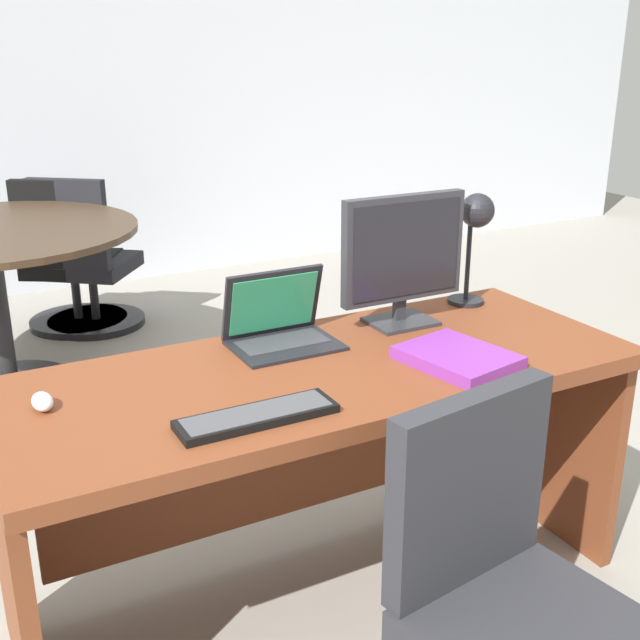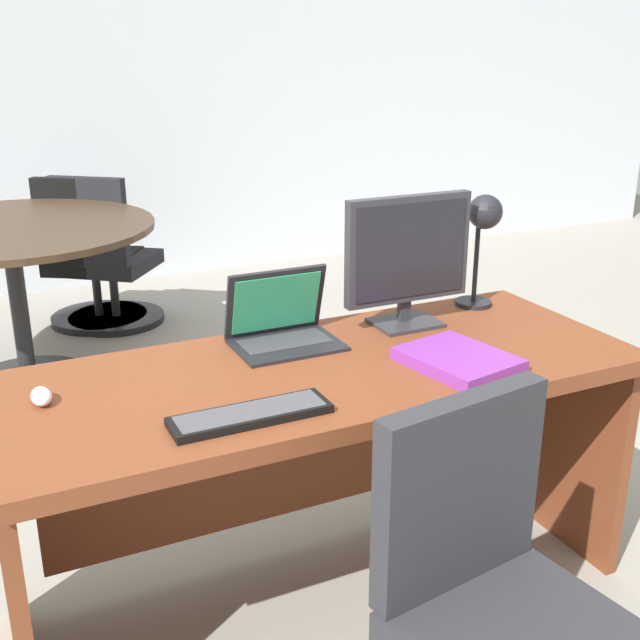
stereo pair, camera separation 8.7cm
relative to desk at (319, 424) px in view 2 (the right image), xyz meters
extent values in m
plane|color=gray|center=(0.00, 1.46, -0.55)|extent=(12.00, 12.00, 0.00)
cube|color=silver|center=(0.00, 3.60, 0.85)|extent=(10.00, 0.10, 2.80)
cube|color=brown|center=(0.00, -0.04, 0.17)|extent=(1.74, 0.69, 0.05)
cube|color=brown|center=(-0.85, -0.04, -0.20)|extent=(0.04, 0.61, 0.70)
cube|color=brown|center=(0.85, -0.04, -0.20)|extent=(0.04, 0.61, 0.70)
cube|color=brown|center=(0.00, 0.22, -0.17)|extent=(1.53, 0.02, 0.49)
cube|color=#2D2D33|center=(0.37, 0.15, 0.20)|extent=(0.20, 0.16, 0.01)
cube|color=#2D2D33|center=(0.37, 0.16, 0.24)|extent=(0.04, 0.02, 0.07)
cube|color=#2D2D33|center=(0.37, 0.15, 0.44)|extent=(0.41, 0.04, 0.32)
cube|color=black|center=(0.37, 0.13, 0.44)|extent=(0.37, 0.00, 0.28)
cube|color=black|center=(-0.04, 0.13, 0.20)|extent=(0.30, 0.22, 0.01)
cube|color=#38383D|center=(-0.04, 0.15, 0.21)|extent=(0.26, 0.12, 0.00)
cube|color=black|center=(-0.04, 0.22, 0.31)|extent=(0.30, 0.07, 0.21)
cube|color=#2D9966|center=(-0.04, 0.21, 0.31)|extent=(0.26, 0.05, 0.17)
cube|color=black|center=(-0.30, -0.26, 0.21)|extent=(0.38, 0.11, 0.02)
cube|color=#47474C|center=(-0.30, -0.26, 0.22)|extent=(0.35, 0.09, 0.00)
ellipsoid|color=silver|center=(-0.72, 0.04, 0.22)|extent=(0.05, 0.09, 0.04)
cylinder|color=black|center=(0.67, 0.21, 0.20)|extent=(0.12, 0.12, 0.01)
cylinder|color=black|center=(0.67, 0.21, 0.34)|extent=(0.02, 0.02, 0.26)
sphere|color=black|center=(0.67, 0.18, 0.52)|extent=(0.11, 0.11, 0.11)
cube|color=purple|center=(0.32, -0.20, 0.21)|extent=(0.28, 0.33, 0.03)
cube|color=#2D2D33|center=(0.05, -0.61, 0.11)|extent=(0.44, 0.12, 0.44)
cylinder|color=black|center=(-0.63, 1.96, -0.53)|extent=(0.59, 0.59, 0.04)
cylinder|color=black|center=(-0.63, 1.96, -0.15)|extent=(0.08, 0.08, 0.72)
cylinder|color=#3F2D1E|center=(-0.63, 1.96, 0.23)|extent=(1.30, 1.30, 0.03)
cylinder|color=black|center=(-0.14, 2.77, -0.53)|extent=(0.56, 0.56, 0.04)
cylinder|color=black|center=(-0.14, 2.77, -0.37)|extent=(0.05, 0.05, 0.29)
cube|color=black|center=(-0.14, 2.77, -0.18)|extent=(0.63, 0.63, 0.08)
cube|color=black|center=(-0.25, 2.58, 0.10)|extent=(0.41, 0.28, 0.48)
cylinder|color=black|center=(-0.05, 2.71, -0.53)|extent=(0.56, 0.56, 0.04)
cylinder|color=black|center=(-0.05, 2.71, -0.37)|extent=(0.05, 0.05, 0.28)
cube|color=black|center=(-0.05, 2.71, -0.19)|extent=(0.65, 0.65, 0.08)
cube|color=black|center=(-0.18, 2.54, 0.10)|extent=(0.38, 0.31, 0.49)
camera|label=1|loc=(-0.94, -1.77, 1.02)|focal=44.15mm
camera|label=2|loc=(-0.86, -1.81, 1.02)|focal=44.15mm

